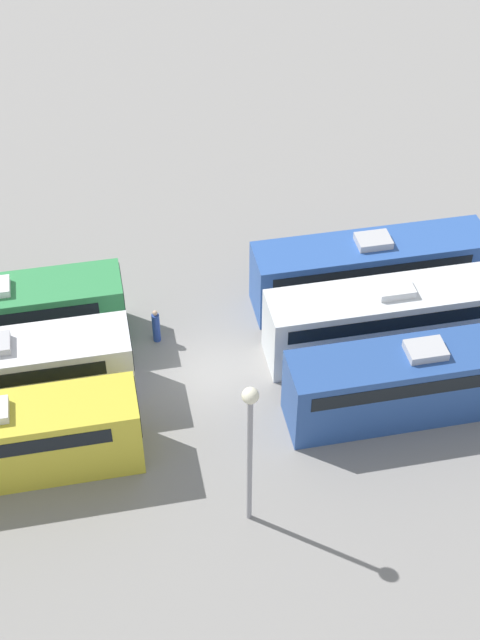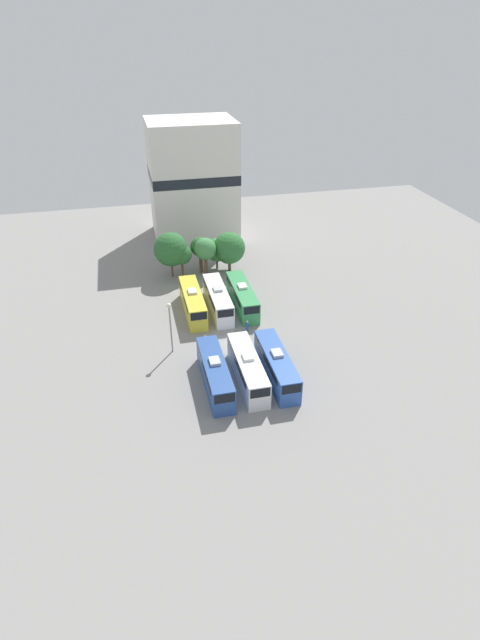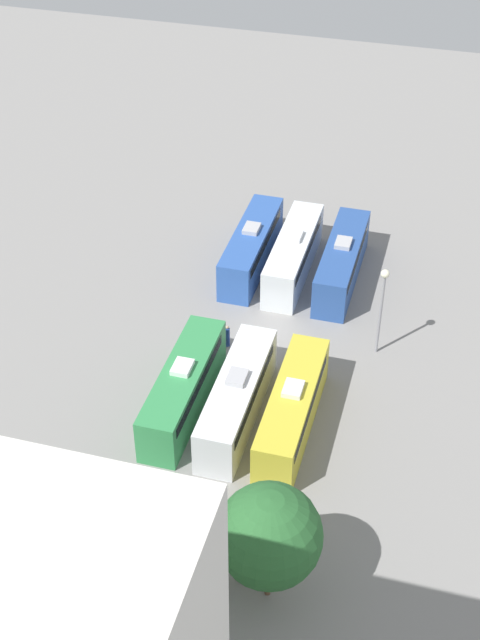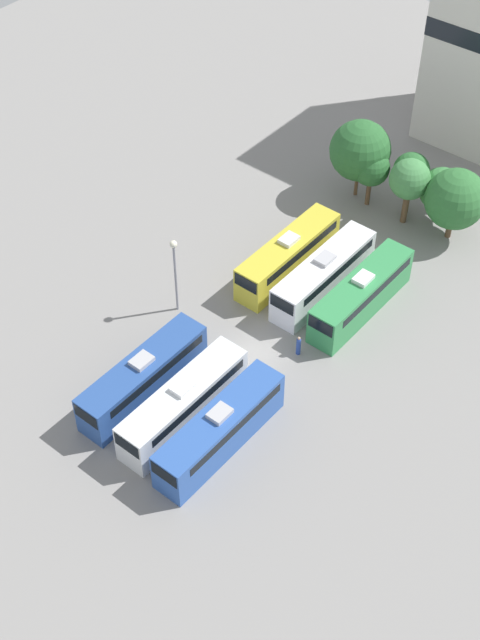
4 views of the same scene
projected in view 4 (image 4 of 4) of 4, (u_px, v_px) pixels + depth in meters
The scene contains 15 objects.
ground_plane at pixel (256, 352), 68.92m from camera, with size 120.81×120.81×0.00m, color gray.
bus_0 at pixel (144, 376), 64.72m from camera, with size 2.59×11.30×3.67m.
bus_1 at pixel (184, 402), 62.98m from camera, with size 2.59×11.30×3.67m.
bus_2 at pixel (220, 428), 61.34m from camera, with size 2.59×11.30×3.67m.
bus_3 at pixel (288, 255), 74.23m from camera, with size 2.59×11.30×3.67m.
bus_4 at pixel (324, 274), 72.53m from camera, with size 2.59×11.30×3.67m.
bus_5 at pixel (361, 294), 70.88m from camera, with size 2.59×11.30×3.67m.
worker_person at pixel (299, 346), 68.20m from camera, with size 0.36×0.36×1.80m.
light_pole at pixel (175, 263), 68.81m from camera, with size 0.60×0.60×7.14m.
tree_0 at pixel (360, 151), 79.64m from camera, with size 5.56×5.56×7.65m.
tree_1 at pixel (371, 168), 79.25m from camera, with size 3.36×3.36×5.70m.
tree_2 at pixel (411, 172), 78.10m from camera, with size 3.28×3.28×6.17m.
tree_3 at pixel (410, 180), 77.01m from camera, with size 3.63×3.63×6.46m.
tree_4 at pixel (441, 190), 77.84m from camera, with size 3.96×3.96×5.46m.
tree_5 at pixel (455, 199), 75.87m from camera, with size 5.34×5.34×6.77m.
Camera 4 is at (28.74, -37.12, 50.54)m, focal length 50.00 mm.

